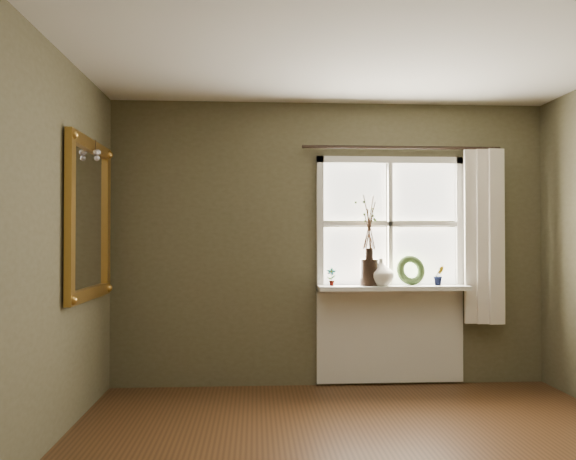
# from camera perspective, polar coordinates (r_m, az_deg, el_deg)

# --- Properties ---
(ceiling) EXTENTS (4.50, 4.50, 0.00)m
(ceiling) POSITION_cam_1_polar(r_m,az_deg,el_deg) (3.23, 10.09, 22.05)
(ceiling) COLOR silver
(ceiling) RESTS_ON ground
(wall_back) EXTENTS (4.00, 0.10, 2.60)m
(wall_back) POSITION_cam_1_polar(r_m,az_deg,el_deg) (5.23, 4.26, -1.36)
(wall_back) COLOR brown
(wall_back) RESTS_ON ground
(window_frame) EXTENTS (1.36, 0.06, 1.24)m
(window_frame) POSITION_cam_1_polar(r_m,az_deg,el_deg) (5.27, 10.30, 0.61)
(window_frame) COLOR white
(window_frame) RESTS_ON wall_back
(window_sill) EXTENTS (1.36, 0.26, 0.04)m
(window_sill) POSITION_cam_1_polar(r_m,az_deg,el_deg) (5.18, 10.61, -5.78)
(window_sill) COLOR white
(window_sill) RESTS_ON wall_back
(window_apron) EXTENTS (1.36, 0.04, 0.88)m
(window_apron) POSITION_cam_1_polar(r_m,az_deg,el_deg) (5.34, 10.33, -10.39)
(window_apron) COLOR white
(window_apron) RESTS_ON ground
(dark_jug) EXTENTS (0.18, 0.18, 0.24)m
(dark_jug) POSITION_cam_1_polar(r_m,az_deg,el_deg) (5.12, 8.25, -4.28)
(dark_jug) COLOR black
(dark_jug) RESTS_ON window_sill
(cream_vase) EXTENTS (0.30, 0.30, 0.24)m
(cream_vase) POSITION_cam_1_polar(r_m,az_deg,el_deg) (5.14, 9.43, -4.24)
(cream_vase) COLOR silver
(cream_vase) RESTS_ON window_sill
(wreath) EXTENTS (0.30, 0.18, 0.28)m
(wreath) POSITION_cam_1_polar(r_m,az_deg,el_deg) (5.25, 12.37, -4.35)
(wreath) COLOR #30461F
(wreath) RESTS_ON window_sill
(potted_plant_left) EXTENTS (0.10, 0.08, 0.16)m
(potted_plant_left) POSITION_cam_1_polar(r_m,az_deg,el_deg) (5.07, 4.42, -4.77)
(potted_plant_left) COLOR #30461F
(potted_plant_left) RESTS_ON window_sill
(potted_plant_right) EXTENTS (0.11, 0.09, 0.18)m
(potted_plant_right) POSITION_cam_1_polar(r_m,az_deg,el_deg) (5.29, 15.09, -4.48)
(potted_plant_right) COLOR #30461F
(potted_plant_right) RESTS_ON window_sill
(curtain) EXTENTS (0.36, 0.12, 1.59)m
(curtain) POSITION_cam_1_polar(r_m,az_deg,el_deg) (5.43, 19.19, -0.61)
(curtain) COLOR silver
(curtain) RESTS_ON wall_back
(curtain_rod) EXTENTS (1.84, 0.03, 0.03)m
(curtain_rod) POSITION_cam_1_polar(r_m,az_deg,el_deg) (5.30, 11.50, 8.21)
(curtain_rod) COLOR black
(curtain_rod) RESTS_ON wall_back
(gilt_mirror) EXTENTS (0.10, 1.03, 1.22)m
(gilt_mirror) POSITION_cam_1_polar(r_m,az_deg,el_deg) (4.56, -19.52, 1.07)
(gilt_mirror) COLOR white
(gilt_mirror) RESTS_ON wall_left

